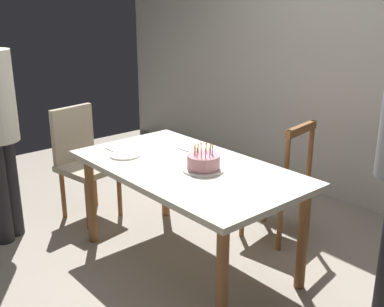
# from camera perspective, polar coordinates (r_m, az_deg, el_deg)

# --- Properties ---
(ground) EXTENTS (6.40, 6.40, 0.00)m
(ground) POSITION_cam_1_polar(r_m,az_deg,el_deg) (3.54, -0.54, -12.86)
(ground) COLOR #9E9384
(back_wall) EXTENTS (6.40, 0.10, 2.60)m
(back_wall) POSITION_cam_1_polar(r_m,az_deg,el_deg) (4.48, 18.13, 10.64)
(back_wall) COLOR beige
(back_wall) RESTS_ON ground
(dining_table) EXTENTS (1.64, 0.92, 0.74)m
(dining_table) POSITION_cam_1_polar(r_m,az_deg,el_deg) (3.25, -0.58, -2.95)
(dining_table) COLOR silver
(dining_table) RESTS_ON ground
(birthday_cake) EXTENTS (0.28, 0.28, 0.17)m
(birthday_cake) POSITION_cam_1_polar(r_m,az_deg,el_deg) (3.12, 1.39, -1.15)
(birthday_cake) COLOR silver
(birthday_cake) RESTS_ON dining_table
(plate_near_celebrant) EXTENTS (0.22, 0.22, 0.01)m
(plate_near_celebrant) POSITION_cam_1_polar(r_m,az_deg,el_deg) (3.44, -8.08, -0.20)
(plate_near_celebrant) COLOR white
(plate_near_celebrant) RESTS_ON dining_table
(plate_far_side) EXTENTS (0.22, 0.22, 0.01)m
(plate_far_side) POSITION_cam_1_polar(r_m,az_deg,el_deg) (3.40, 1.19, -0.26)
(plate_far_side) COLOR white
(plate_far_side) RESTS_ON dining_table
(fork_near_celebrant) EXTENTS (0.18, 0.02, 0.01)m
(fork_near_celebrant) POSITION_cam_1_polar(r_m,az_deg,el_deg) (3.57, -9.61, 0.35)
(fork_near_celebrant) COLOR silver
(fork_near_celebrant) RESTS_ON dining_table
(fork_far_side) EXTENTS (0.18, 0.03, 0.01)m
(fork_far_side) POSITION_cam_1_polar(r_m,az_deg,el_deg) (3.51, -0.62, 0.31)
(fork_far_side) COLOR silver
(fork_far_side) RESTS_ON dining_table
(chair_spindle_back) EXTENTS (0.50, 0.50, 0.95)m
(chair_spindle_back) POSITION_cam_1_polar(r_m,az_deg,el_deg) (3.74, 10.20, -3.48)
(chair_spindle_back) COLOR brown
(chair_spindle_back) RESTS_ON ground
(chair_upholstered) EXTENTS (0.51, 0.50, 0.95)m
(chair_upholstered) POSITION_cam_1_polar(r_m,az_deg,el_deg) (4.16, -13.05, -0.34)
(chair_upholstered) COLOR tan
(chair_upholstered) RESTS_ON ground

